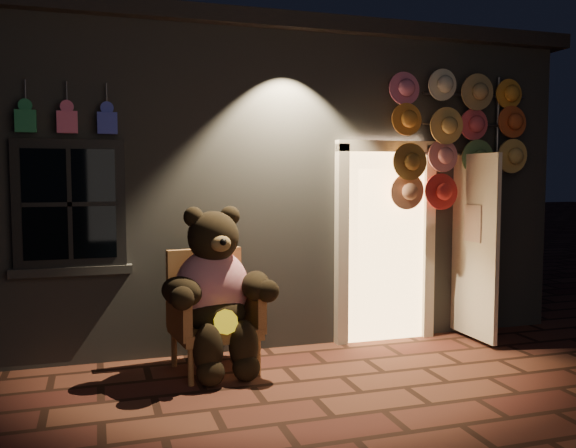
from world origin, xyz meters
name	(u,v)px	position (x,y,z in m)	size (l,w,h in m)	color
ground	(314,398)	(0.00, 0.00, 0.00)	(60.00, 60.00, 0.00)	brown
shop_building	(219,181)	(0.00, 3.99, 1.74)	(7.30, 5.95, 3.51)	slate
wicker_armchair	(212,310)	(-0.66, 1.01, 0.56)	(0.84, 0.78, 1.11)	#AF7944
teddy_bear	(215,291)	(-0.65, 0.87, 0.76)	(1.10, 0.91, 1.53)	red
hat_rack	(457,135)	(2.11, 1.28, 2.25)	(1.72, 0.22, 2.94)	#59595E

